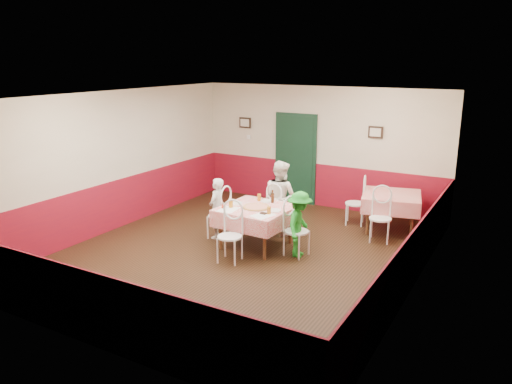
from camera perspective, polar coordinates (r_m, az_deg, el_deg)
The scene contains 39 objects.
floor at distance 9.10m, azimuth -1.49°, elevation -6.95°, with size 7.00×7.00×0.00m, color black.
ceiling at distance 8.46m, azimuth -1.62°, elevation 10.92°, with size 7.00×7.00×0.00m, color white.
back_wall at distance 11.74m, azimuth 7.33°, elevation 5.10°, with size 6.00×0.10×2.80m, color beige.
front_wall at distance 6.08m, azimuth -18.93°, elevation -5.13°, with size 6.00×0.10×2.80m, color beige.
left_wall at distance 10.51m, azimuth -15.73°, elevation 3.48°, with size 0.10×7.00×2.80m, color beige.
right_wall at distance 7.61m, azimuth 18.16°, elevation -1.02°, with size 0.10×7.00×2.80m, color beige.
wainscot_back at distance 11.92m, azimuth 7.16°, elevation 0.83°, with size 6.00×0.03×1.00m, color maroon.
wainscot_front at distance 6.44m, azimuth -18.13°, elevation -12.63°, with size 6.00×0.03×1.00m, color maroon.
wainscot_left at distance 10.71m, azimuth -15.34°, elevation -1.25°, with size 0.03×7.00×1.00m, color maroon.
wainscot_right at distance 7.90m, azimuth 17.52°, elevation -7.29°, with size 0.03×7.00×1.00m, color maroon.
door at distance 12.00m, azimuth 4.53°, elevation 3.69°, with size 0.96×0.06×2.10m, color black.
picture_left at distance 12.52m, azimuth -1.25°, elevation 7.92°, with size 0.32×0.03×0.26m, color black.
picture_right at distance 11.21m, azimuth 13.50°, elevation 6.66°, with size 0.32×0.03×0.26m, color black.
thermostat at distance 12.52m, azimuth -0.85°, elevation 6.30°, with size 0.10×0.03×0.10m, color white.
main_table at distance 9.28m, azimuth 0.00°, elevation -4.03°, with size 1.22×1.22×0.77m, color red.
second_table at distance 10.52m, azimuth 15.13°, elevation -2.24°, with size 1.12×1.12×0.77m, color red.
chair_left at distance 9.71m, azimuth -4.26°, elevation -2.72°, with size 0.42×0.42×0.90m, color white, non-canonical shape.
chair_right at distance 8.86m, azimuth 4.68°, elevation -4.52°, with size 0.42×0.42×0.90m, color white, non-canonical shape.
chair_far at distance 9.95m, azimuth 2.61°, elevation -2.26°, with size 0.42×0.42×0.90m, color white, non-canonical shape.
chair_near at distance 8.59m, azimuth -3.03°, elevation -5.12°, with size 0.42×0.42×0.90m, color white, non-canonical shape.
chair_second_a at distance 10.69m, azimuth 11.28°, elevation -1.30°, with size 0.42×0.42×0.90m, color white, non-canonical shape.
chair_second_b at distance 9.80m, azimuth 14.02°, elevation -2.98°, with size 0.42×0.42×0.90m, color white, non-canonical shape.
pizza at distance 9.13m, azimuth 0.04°, elevation -1.71°, with size 0.48×0.48×0.03m, color #B74723.
plate_left at distance 9.39m, azimuth -2.34°, elevation -1.29°, with size 0.25×0.25×0.01m, color white.
plate_right at distance 8.95m, azimuth 2.10°, elevation -2.11°, with size 0.25×0.25×0.01m, color white.
plate_far at distance 9.52m, azimuth 1.29°, elevation -1.05°, with size 0.25×0.25×0.01m, color white.
glass_a at distance 9.13m, azimuth -2.90°, elevation -1.35°, with size 0.08×0.08×0.14m, color #BF7219.
glass_b at distance 8.76m, azimuth 1.49°, elevation -2.12°, with size 0.07×0.07×0.13m, color #BF7219.
glass_c at distance 9.55m, azimuth 0.36°, elevation -0.62°, with size 0.07×0.07×0.13m, color #BF7219.
beer_bottle at distance 9.42m, azimuth 1.91°, elevation -0.57°, with size 0.06×0.06×0.23m, color #381C0A.
shaker_a at distance 9.05m, azimuth -3.52°, elevation -1.69°, with size 0.04×0.04×0.09m, color silver.
shaker_b at distance 8.97m, azimuth -3.57°, elevation -1.86°, with size 0.04×0.04×0.09m, color silver.
shaker_c at distance 9.10m, azimuth -3.85°, elevation -1.60°, with size 0.04×0.04×0.09m, color #B23319.
menu_left at distance 9.03m, azimuth -3.20°, elevation -2.01°, with size 0.30×0.40×0.00m, color white.
menu_right at distance 8.69m, azimuth 0.78°, elevation -2.69°, with size 0.30×0.40×0.00m, color white.
wallet at distance 8.77m, azimuth 0.86°, elevation -2.44°, with size 0.11×0.09×0.02m, color black.
diner_left at distance 9.69m, azimuth -4.51°, elevation -1.86°, with size 0.43×0.28×1.19m, color gray.
diner_far at distance 9.91m, azimuth 2.77°, elevation -0.60°, with size 0.72×0.56×1.47m, color gray.
diner_right at distance 8.79m, azimuth 4.99°, elevation -3.71°, with size 0.76×0.44×1.18m, color gray.
Camera 1 is at (4.37, -7.21, 3.42)m, focal length 35.00 mm.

